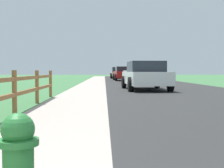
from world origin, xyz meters
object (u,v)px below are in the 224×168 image
object	(u,v)px
parked_suv_white	(145,75)
parked_car_red	(124,73)
parked_car_silver	(139,74)
parked_car_beige	(118,73)

from	to	relation	value
parked_suv_white	parked_car_red	xyz separation A→B (m)	(-0.11, 16.49, -0.02)
parked_suv_white	parked_car_silver	bearing A→B (deg)	86.14
parked_suv_white	parked_car_beige	bearing A→B (deg)	90.56
parked_car_red	parked_car_beige	world-z (taller)	parked_car_beige
parked_suv_white	parked_car_silver	xyz separation A→B (m)	(0.54, 8.01, 0.04)
parked_car_silver	parked_car_red	xyz separation A→B (m)	(-0.65, 8.48, -0.06)
parked_suv_white	parked_car_silver	distance (m)	8.03
parked_car_silver	parked_car_beige	world-z (taller)	parked_car_silver
parked_car_beige	parked_car_red	bearing A→B (deg)	-89.13
parked_suv_white	parked_car_beige	distance (m)	25.97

